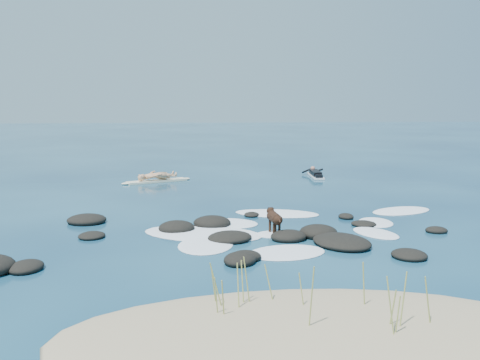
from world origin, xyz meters
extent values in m
plane|color=#0A2642|center=(0.00, 0.00, 0.00)|extent=(160.00, 160.00, 0.00)
ellipsoid|color=#9E8966|center=(0.00, -8.20, 0.00)|extent=(9.00, 4.40, 0.60)
cylinder|color=#9AA04D|center=(1.29, -8.75, 0.51)|extent=(0.09, 0.05, 0.78)
cylinder|color=#9AA04D|center=(1.16, -8.76, 0.67)|extent=(0.17, 0.13, 1.10)
cylinder|color=#9AA04D|center=(1.96, -8.40, 0.61)|extent=(0.19, 0.04, 0.97)
cylinder|color=#9AA04D|center=(1.33, -8.43, 0.50)|extent=(0.13, 0.05, 0.76)
cylinder|color=#9AA04D|center=(-0.99, -7.15, 0.63)|extent=(0.16, 0.07, 1.02)
cylinder|color=#9AA04D|center=(-0.55, -7.04, 0.53)|extent=(0.20, 0.11, 0.81)
cylinder|color=#9AA04D|center=(-1.17, -7.37, 0.60)|extent=(0.06, 0.19, 0.95)
cylinder|color=#9AA04D|center=(-1.59, -7.66, 0.53)|extent=(0.09, 0.11, 0.82)
cylinder|color=#9AA04D|center=(-0.01, -7.45, 0.51)|extent=(0.15, 0.04, 0.78)
cylinder|color=#9AA04D|center=(-1.57, -7.28, 0.61)|extent=(0.26, 0.07, 0.96)
cylinder|color=#9AA04D|center=(1.13, -7.52, 0.61)|extent=(0.11, 0.08, 0.98)
cylinder|color=#9AA04D|center=(-1.61, -7.02, 0.53)|extent=(0.13, 0.18, 0.81)
cylinder|color=#9AA04D|center=(-0.06, -8.41, 0.73)|extent=(0.09, 0.10, 1.21)
cylinder|color=#9AA04D|center=(-1.48, -7.77, 0.53)|extent=(0.08, 0.17, 0.81)
cylinder|color=#9AA04D|center=(-1.07, -7.10, 0.58)|extent=(0.07, 0.19, 0.91)
cylinder|color=#9AA04D|center=(1.48, -8.48, 0.66)|extent=(0.16, 0.13, 1.07)
ellipsoid|color=black|center=(-2.46, -0.48, 0.11)|extent=(1.18, 1.07, 0.44)
ellipsoid|color=black|center=(-4.94, -1.02, 0.05)|extent=(0.93, 0.98, 0.21)
ellipsoid|color=black|center=(-0.91, -1.71, 0.08)|extent=(1.58, 1.47, 0.33)
ellipsoid|color=black|center=(0.10, 1.48, 0.04)|extent=(0.64, 0.72, 0.18)
ellipsoid|color=black|center=(1.75, -1.48, 0.11)|extent=(1.42, 1.41, 0.45)
ellipsoid|color=black|center=(-0.65, -3.65, 0.08)|extent=(0.83, 0.68, 0.32)
ellipsoid|color=black|center=(5.47, -1.37, 0.06)|extent=(0.75, 0.66, 0.24)
ellipsoid|color=black|center=(-5.45, 0.96, 0.09)|extent=(1.34, 1.21, 0.38)
ellipsoid|color=black|center=(0.79, -1.81, 0.09)|extent=(1.22, 1.09, 0.38)
ellipsoid|color=black|center=(1.90, -1.46, 0.07)|extent=(0.93, 1.02, 0.28)
ellipsoid|color=black|center=(3.27, 0.82, 0.06)|extent=(0.56, 0.63, 0.23)
ellipsoid|color=black|center=(3.56, -3.86, 0.07)|extent=(1.15, 1.18, 0.28)
ellipsoid|color=black|center=(3.54, -0.29, 0.05)|extent=(1.05, 1.01, 0.21)
ellipsoid|color=black|center=(-1.35, 0.07, 0.11)|extent=(1.28, 1.11, 0.46)
ellipsoid|color=black|center=(-0.82, -3.89, 0.09)|extent=(1.14, 1.24, 0.35)
ellipsoid|color=black|center=(-5.95, -3.98, 0.07)|extent=(0.93, 1.07, 0.29)
ellipsoid|color=black|center=(2.17, -2.52, 0.09)|extent=(2.10, 2.28, 0.37)
ellipsoid|color=white|center=(3.56, -1.34, 0.01)|extent=(1.61, 1.97, 0.12)
ellipsoid|color=white|center=(5.63, 1.78, 0.01)|extent=(2.77, 2.14, 0.12)
ellipsoid|color=white|center=(0.38, 1.99, 0.01)|extent=(1.77, 1.25, 0.12)
ellipsoid|color=white|center=(-1.62, -2.20, 0.01)|extent=(1.85, 2.25, 0.12)
ellipsoid|color=white|center=(-1.67, -0.88, 0.01)|extent=(4.19, 3.19, 0.12)
ellipsoid|color=white|center=(0.50, -3.14, 0.01)|extent=(2.44, 1.95, 0.12)
ellipsoid|color=white|center=(1.06, 1.75, 0.01)|extent=(3.23, 2.15, 0.12)
ellipsoid|color=white|center=(-0.85, 0.37, 0.01)|extent=(2.39, 2.00, 0.12)
ellipsoid|color=white|center=(4.06, 0.05, 0.01)|extent=(1.30, 1.66, 0.12)
ellipsoid|color=white|center=(0.46, -1.21, 0.01)|extent=(1.10, 0.90, 0.12)
cube|color=#F7EDC5|center=(-3.68, 9.66, 0.06)|extent=(2.97, 1.84, 0.10)
ellipsoid|color=#F7EDC5|center=(-2.33, 10.30, 0.06)|extent=(0.69, 0.57, 0.11)
ellipsoid|color=#F7EDC5|center=(-5.03, 9.02, 0.06)|extent=(0.69, 0.57, 0.11)
imported|color=tan|center=(-3.68, 9.66, 1.08)|extent=(0.73, 0.84, 1.95)
cube|color=silver|center=(4.55, 10.71, 0.05)|extent=(0.66, 2.38, 0.09)
ellipsoid|color=silver|center=(4.61, 11.89, 0.05)|extent=(0.31, 0.53, 0.09)
cube|color=black|center=(4.55, 10.71, 0.21)|extent=(0.50, 1.47, 0.24)
sphere|color=tan|center=(4.59, 11.54, 0.34)|extent=(0.26, 0.26, 0.25)
cylinder|color=black|center=(4.30, 11.72, 0.20)|extent=(0.59, 0.29, 0.27)
cylinder|color=black|center=(4.90, 11.69, 0.20)|extent=(0.57, 0.34, 0.27)
cube|color=black|center=(4.51, 9.91, 0.17)|extent=(0.39, 0.61, 0.15)
cylinder|color=black|center=(0.46, -1.31, 0.55)|extent=(0.39, 0.68, 0.31)
sphere|color=black|center=(0.43, -1.02, 0.55)|extent=(0.36, 0.36, 0.33)
sphere|color=black|center=(0.50, -1.59, 0.55)|extent=(0.33, 0.33, 0.30)
sphere|color=black|center=(0.40, -0.83, 0.66)|extent=(0.26, 0.26, 0.23)
cone|color=black|center=(0.39, -0.69, 0.64)|extent=(0.14, 0.16, 0.12)
cone|color=black|center=(0.35, -0.85, 0.75)|extent=(0.12, 0.09, 0.11)
cone|color=black|center=(0.47, -0.84, 0.75)|extent=(0.12, 0.09, 0.11)
cylinder|color=black|center=(0.35, -1.10, 0.21)|extent=(0.09, 0.09, 0.42)
cylinder|color=black|center=(0.52, -1.08, 0.21)|extent=(0.09, 0.09, 0.42)
cylinder|color=black|center=(0.41, -1.54, 0.21)|extent=(0.09, 0.09, 0.42)
cylinder|color=black|center=(0.57, -1.52, 0.21)|extent=(0.09, 0.09, 0.42)
cylinder|color=black|center=(0.51, -1.74, 0.60)|extent=(0.09, 0.31, 0.18)
camera|label=1|loc=(-2.01, -16.67, 4.01)|focal=40.00mm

